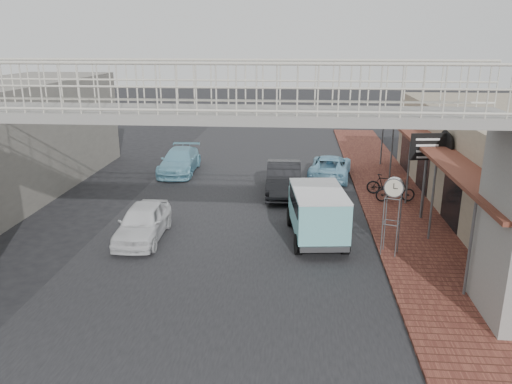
% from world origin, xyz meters
% --- Properties ---
extents(ground, '(120.00, 120.00, 0.00)m').
position_xyz_m(ground, '(0.00, 0.00, 0.00)').
color(ground, black).
rests_on(ground, ground).
extents(road_strip, '(10.00, 60.00, 0.01)m').
position_xyz_m(road_strip, '(0.00, 0.00, 0.01)').
color(road_strip, black).
rests_on(road_strip, ground).
extents(sidewalk, '(3.00, 40.00, 0.10)m').
position_xyz_m(sidewalk, '(6.50, 3.00, 0.05)').
color(sidewalk, brown).
rests_on(sidewalk, ground).
extents(footbridge, '(16.40, 2.40, 6.34)m').
position_xyz_m(footbridge, '(0.00, -4.00, 3.18)').
color(footbridge, gray).
rests_on(footbridge, ground).
extents(building_far_left, '(5.00, 14.00, 5.00)m').
position_xyz_m(building_far_left, '(-11.00, 6.00, 2.50)').
color(building_far_left, gray).
rests_on(building_far_left, ground).
extents(white_hatchback, '(1.60, 3.74, 1.26)m').
position_xyz_m(white_hatchback, '(-3.18, 0.40, 0.63)').
color(white_hatchback, white).
rests_on(white_hatchback, ground).
extents(dark_sedan, '(1.64, 4.42, 1.44)m').
position_xyz_m(dark_sedan, '(1.63, 6.22, 0.72)').
color(dark_sedan, black).
rests_on(dark_sedan, ground).
extents(angkot_curb, '(2.51, 4.44, 1.17)m').
position_xyz_m(angkot_curb, '(3.92, 9.23, 0.59)').
color(angkot_curb, '#7AB8D4').
rests_on(angkot_curb, ground).
extents(angkot_far, '(1.89, 4.41, 1.26)m').
position_xyz_m(angkot_far, '(-4.00, 9.58, 0.63)').
color(angkot_far, '#75B5CC').
rests_on(angkot_far, ground).
extents(angkot_van, '(2.16, 4.04, 1.90)m').
position_xyz_m(angkot_van, '(2.96, 0.85, 1.21)').
color(angkot_van, black).
rests_on(angkot_van, ground).
extents(motorcycle_near, '(1.76, 0.78, 0.89)m').
position_xyz_m(motorcycle_near, '(6.48, 5.21, 0.55)').
color(motorcycle_near, black).
rests_on(motorcycle_near, sidewalk).
extents(motorcycle_far, '(1.63, 0.84, 0.94)m').
position_xyz_m(motorcycle_far, '(6.16, 6.14, 0.57)').
color(motorcycle_far, black).
rests_on(motorcycle_far, sidewalk).
extents(street_clock, '(0.67, 0.63, 2.58)m').
position_xyz_m(street_clock, '(5.30, -0.38, 2.24)').
color(street_clock, '#59595B').
rests_on(street_clock, sidewalk).
extents(arrow_sign, '(2.07, 1.33, 3.48)m').
position_xyz_m(arrow_sign, '(7.99, 3.28, 2.91)').
color(arrow_sign, '#59595B').
rests_on(arrow_sign, sidewalk).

